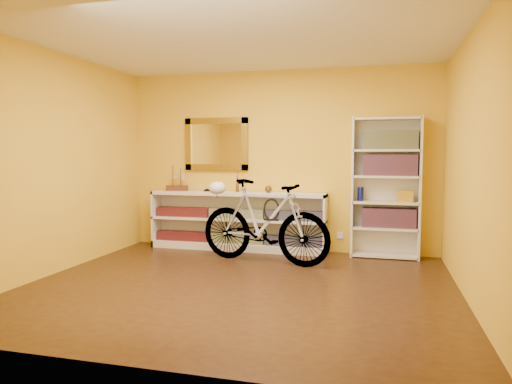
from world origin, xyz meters
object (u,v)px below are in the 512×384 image
(console_unit, at_px, (237,221))
(bookcase, at_px, (386,188))
(bicycle, at_px, (264,221))
(helmet, at_px, (217,188))

(console_unit, distance_m, bookcase, 2.15)
(console_unit, relative_size, bicycle, 1.42)
(bookcase, distance_m, bicycle, 1.73)
(helmet, bearing_deg, bookcase, 15.15)
(bookcase, distance_m, helmet, 2.27)
(bicycle, bearing_deg, bookcase, -51.97)
(helmet, bearing_deg, bicycle, -11.92)
(bookcase, relative_size, helmet, 8.27)
(console_unit, height_order, bicycle, bicycle)
(bookcase, height_order, bicycle, bookcase)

